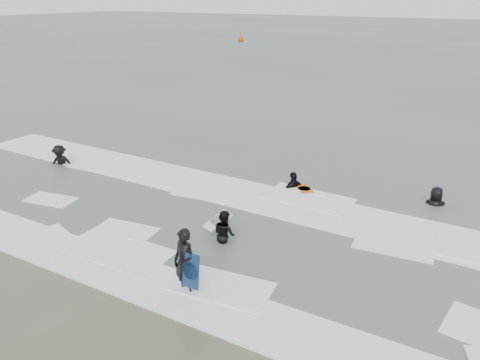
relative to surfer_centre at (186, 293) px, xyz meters
The scene contains 10 objects.
ground 1.58m from the surfer_centre, 164.22° to the left, with size 320.00×320.00×0.00m, color brown.
sea 80.44m from the surfer_centre, 91.08° to the left, with size 320.00×320.00×0.00m, color #47544C.
surfer_centre is the anchor object (origin of this frame).
surfer_wading 2.97m from the surfer_centre, 101.93° to the left, with size 0.80×0.62×1.65m, color black.
surfer_breaker 12.17m from the surfer_centre, 155.17° to the left, with size 1.19×0.69×1.85m, color black.
surfer_right_near 8.11m from the surfer_centre, 93.76° to the left, with size 1.10×0.46×1.88m, color black.
surfer_right_far 10.46m from the surfer_centre, 62.80° to the left, with size 0.93×0.60×1.90m, color black.
surf_foam 4.40m from the surfer_centre, 110.19° to the left, with size 30.03×9.06×0.09m.
bodyboards 3.78m from the surfer_centre, 94.02° to the left, with size 1.92×8.74×1.25m.
buoy 70.22m from the surfer_centre, 119.26° to the left, with size 1.00×1.00×1.65m.
Camera 1 is at (8.11, -8.74, 7.47)m, focal length 35.00 mm.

